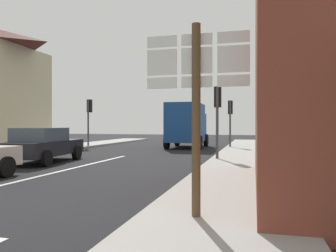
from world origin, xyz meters
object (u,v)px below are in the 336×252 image
Objects in this scene: route_sign_post at (196,99)px; traffic_light_far_left at (89,112)px; sedan_far at (43,145)px; traffic_light_far_right at (230,113)px; delivery_truck at (187,124)px; traffic_light_near_right at (218,106)px.

traffic_light_far_left is (-10.40, 16.06, 0.50)m from route_sign_post.
traffic_light_far_left is at bearing 122.91° from route_sign_post.
traffic_light_far_left is at bearing 106.23° from sedan_far.
route_sign_post is 0.99× the size of traffic_light_far_right.
delivery_truck reaches higher than sedan_far.
route_sign_post is 0.94× the size of traffic_light_far_left.
route_sign_post is at bearing -57.09° from traffic_light_far_left.
traffic_light_far_left is (-2.64, 9.05, 1.75)m from sedan_far.
traffic_light_far_right reaches higher than route_sign_post.
delivery_truck is at bearing 175.46° from traffic_light_far_right.
traffic_light_far_left is at bearing -172.47° from traffic_light_far_right.
sedan_far is at bearing -73.77° from traffic_light_far_left.
traffic_light_near_right is at bearing 94.00° from route_sign_post.
traffic_light_far_left is at bearing -167.23° from delivery_truck.
traffic_light_far_left reaches higher than sedan_far.
traffic_light_far_left is (-6.74, -1.53, 0.86)m from delivery_truck.
delivery_truck is 17.97m from route_sign_post.
delivery_truck is (4.10, 10.58, 0.89)m from sedan_far.
delivery_truck is 1.54× the size of traffic_light_near_right.
traffic_light_far_right is (0.00, 8.01, -0.03)m from traffic_light_near_right.
route_sign_post reaches higher than delivery_truck.
traffic_light_far_right is at bearing 7.53° from traffic_light_far_left.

